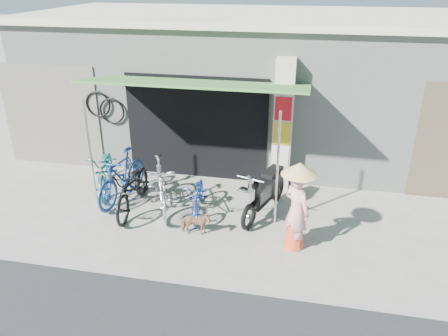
% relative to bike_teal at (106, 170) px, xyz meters
% --- Properties ---
extents(ground, '(80.00, 80.00, 0.00)m').
position_rel_bike_teal_xyz_m(ground, '(3.05, -1.42, -0.50)').
color(ground, gray).
rests_on(ground, ground).
extents(bicycle_shop, '(12.30, 5.30, 3.66)m').
position_rel_bike_teal_xyz_m(bicycle_shop, '(3.04, 3.68, 1.33)').
color(bicycle_shop, '#9EA39B').
rests_on(bicycle_shop, ground).
extents(shop_pillar, '(0.42, 0.44, 3.00)m').
position_rel_bike_teal_xyz_m(shop_pillar, '(3.90, 1.03, 1.00)').
color(shop_pillar, beige).
rests_on(shop_pillar, ground).
extents(awning, '(4.60, 1.88, 2.72)m').
position_rel_bike_teal_xyz_m(awning, '(2.15, 0.21, 2.01)').
color(awning, '#38692F').
rests_on(awning, ground).
extents(neighbour_left, '(2.60, 0.06, 2.60)m').
position_rel_bike_teal_xyz_m(neighbour_left, '(-1.95, 1.17, 0.80)').
color(neighbour_left, '#6B665B').
rests_on(neighbour_left, ground).
extents(bike_teal, '(1.26, 2.02, 1.00)m').
position_rel_bike_teal_xyz_m(bike_teal, '(0.00, 0.00, 0.00)').
color(bike_teal, '#166465').
rests_on(bike_teal, ground).
extents(bike_blue, '(0.78, 1.92, 1.12)m').
position_rel_bike_teal_xyz_m(bike_blue, '(0.56, -0.37, 0.06)').
color(bike_blue, navy).
rests_on(bike_blue, ground).
extents(bike_black, '(0.83, 2.00, 1.03)m').
position_rel_bike_teal_xyz_m(bike_black, '(0.97, -0.74, 0.01)').
color(bike_black, black).
rests_on(bike_black, ground).
extents(bike_silver, '(1.24, 1.93, 1.13)m').
position_rel_bike_teal_xyz_m(bike_silver, '(1.55, -0.64, 0.06)').
color(bike_silver, '#BAB9BF').
rests_on(bike_silver, ground).
extents(bike_navy, '(0.77, 1.60, 0.81)m').
position_rel_bike_teal_xyz_m(bike_navy, '(2.36, -0.63, -0.10)').
color(bike_navy, navy).
rests_on(bike_navy, ground).
extents(street_dog, '(0.61, 0.34, 0.49)m').
position_rel_bike_teal_xyz_m(street_dog, '(2.50, -1.43, -0.26)').
color(street_dog, tan).
rests_on(street_dog, ground).
extents(moped, '(0.83, 1.89, 1.10)m').
position_rel_bike_teal_xyz_m(moped, '(3.70, -0.32, 0.00)').
color(moped, black).
rests_on(moped, ground).
extents(nun, '(0.65, 0.64, 1.70)m').
position_rel_bike_teal_xyz_m(nun, '(4.38, -1.44, 0.34)').
color(nun, pink).
rests_on(nun, ground).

